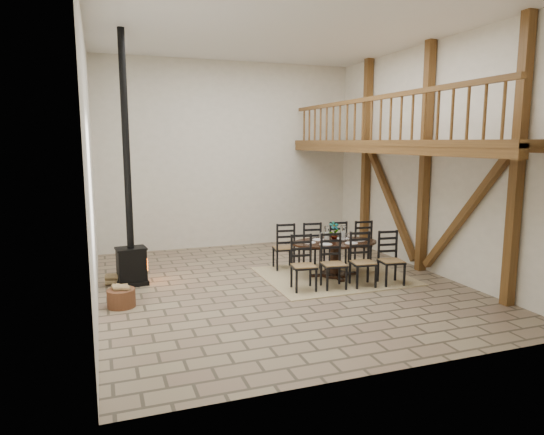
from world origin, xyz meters
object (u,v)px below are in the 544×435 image
object	(u,v)px
wood_stove	(130,229)
log_basket	(121,297)
dining_table	(334,259)
log_stack	(113,279)

from	to	relation	value
wood_stove	log_basket	world-z (taller)	wood_stove
dining_table	log_stack	bearing A→B (deg)	175.03
dining_table	log_stack	distance (m)	4.61
wood_stove	log_stack	distance (m)	1.11
log_stack	wood_stove	bearing A→B (deg)	-19.79
wood_stove	log_basket	xyz separation A→B (m)	(-0.27, -1.33, -0.97)
wood_stove	log_stack	bearing A→B (deg)	153.62
dining_table	wood_stove	distance (m)	4.29
wood_stove	log_stack	xyz separation A→B (m)	(-0.36, 0.13, -1.04)
log_basket	log_stack	bearing A→B (deg)	93.60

